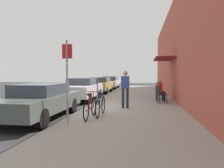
{
  "coord_description": "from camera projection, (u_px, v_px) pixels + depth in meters",
  "views": [
    {
      "loc": [
        2.73,
        -9.26,
        1.67
      ],
      "look_at": [
        0.66,
        4.39,
        1.0
      ],
      "focal_mm": 33.31,
      "sensor_mm": 36.0,
      "label": 1
    }
  ],
  "objects": [
    {
      "name": "cafe_chair_1",
      "position": [
        159.0,
        92.0,
        11.82
      ],
      "size": [
        0.56,
        0.56,
        0.87
      ],
      "color": "black",
      "rests_on": "sidewalk_slab"
    },
    {
      "name": "building_facade",
      "position": [
        181.0,
        46.0,
        10.78
      ],
      "size": [
        1.4,
        32.0,
        6.22
      ],
      "color": "#BC5442",
      "rests_on": "ground_plane"
    },
    {
      "name": "street_sign",
      "position": [
        67.0,
        75.0,
        6.4
      ],
      "size": [
        0.32,
        0.06,
        2.6
      ],
      "color": "gray",
      "rests_on": "sidewalk_slab"
    },
    {
      "name": "bicycle_1",
      "position": [
        90.0,
        108.0,
        7.33
      ],
      "size": [
        0.46,
        1.71,
        0.9
      ],
      "color": "black",
      "rests_on": "sidewalk_slab"
    },
    {
      "name": "cafe_chair_0",
      "position": [
        161.0,
        94.0,
        10.88
      ],
      "size": [
        0.53,
        0.53,
        0.87
      ],
      "color": "black",
      "rests_on": "sidewalk_slab"
    },
    {
      "name": "bicycle_0",
      "position": [
        101.0,
        106.0,
        7.78
      ],
      "size": [
        0.46,
        1.71,
        0.9
      ],
      "color": "black",
      "rests_on": "sidewalk_slab"
    },
    {
      "name": "seated_patron_2",
      "position": [
        159.0,
        88.0,
        12.49
      ],
      "size": [
        0.43,
        0.37,
        1.29
      ],
      "color": "#232838",
      "rests_on": "sidewalk_slab"
    },
    {
      "name": "parked_car_2",
      "position": [
        100.0,
        85.0,
        18.52
      ],
      "size": [
        1.8,
        4.4,
        1.38
      ],
      "color": "#A58433",
      "rests_on": "ground_plane"
    },
    {
      "name": "seated_patron_1",
      "position": [
        160.0,
        89.0,
        11.82
      ],
      "size": [
        0.51,
        0.47,
        1.29
      ],
      "color": "#232838",
      "rests_on": "sidewalk_slab"
    },
    {
      "name": "parked_car_3",
      "position": [
        110.0,
        82.0,
        24.01
      ],
      "size": [
        1.8,
        4.4,
        1.39
      ],
      "color": "#B7B7BC",
      "rests_on": "ground_plane"
    },
    {
      "name": "pedestrian_standing",
      "position": [
        125.0,
        86.0,
        9.37
      ],
      "size": [
        0.36,
        0.22,
        1.7
      ],
      "color": "#232838",
      "rests_on": "sidewalk_slab"
    },
    {
      "name": "cafe_chair_2",
      "position": [
        158.0,
        91.0,
        12.5
      ],
      "size": [
        0.45,
        0.45,
        0.87
      ],
      "color": "black",
      "rests_on": "sidewalk_slab"
    },
    {
      "name": "ground_plane",
      "position": [
        84.0,
        110.0,
        9.64
      ],
      "size": [
        60.0,
        60.0,
        0.0
      ],
      "primitive_type": "plane",
      "color": "#2D2D30"
    },
    {
      "name": "parking_meter",
      "position": [
        97.0,
        90.0,
        10.41
      ],
      "size": [
        0.12,
        0.1,
        1.32
      ],
      "color": "slate",
      "rests_on": "sidewalk_slab"
    },
    {
      "name": "parked_car_0",
      "position": [
        40.0,
        100.0,
        7.75
      ],
      "size": [
        1.8,
        4.4,
        1.3
      ],
      "color": "#47514C",
      "rests_on": "ground_plane"
    },
    {
      "name": "parked_car_1",
      "position": [
        82.0,
        89.0,
        13.16
      ],
      "size": [
        1.8,
        4.4,
        1.42
      ],
      "color": "#B7B7BC",
      "rests_on": "ground_plane"
    },
    {
      "name": "sidewalk_slab",
      "position": [
        134.0,
        104.0,
        11.27
      ],
      "size": [
        4.5,
        32.0,
        0.12
      ],
      "primitive_type": "cube",
      "color": "#9E9B93",
      "rests_on": "ground_plane"
    }
  ]
}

